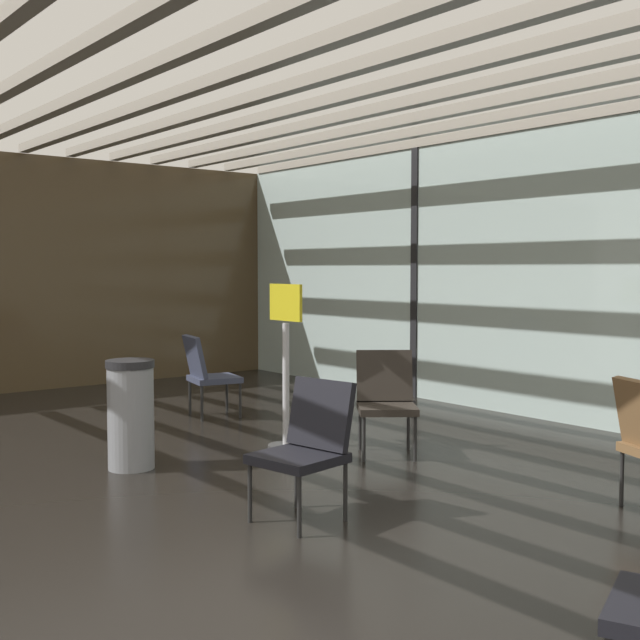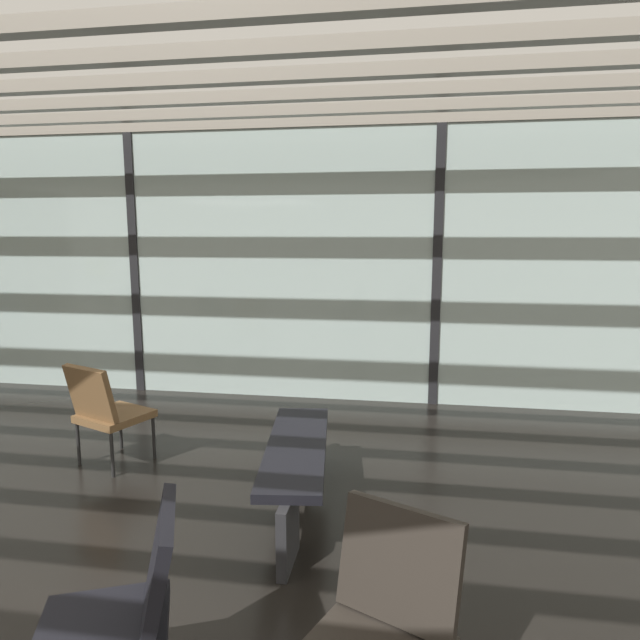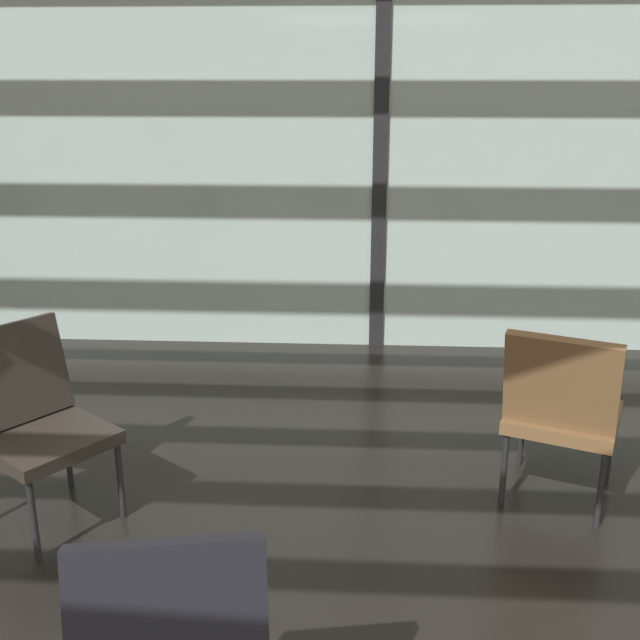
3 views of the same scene
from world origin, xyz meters
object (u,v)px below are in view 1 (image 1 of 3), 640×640
at_px(info_sign, 286,371).
at_px(trash_bin, 131,414).
at_px(lounge_chair_3, 307,441).
at_px(lounge_chair_1, 386,396).
at_px(lounge_chair_2, 207,371).

bearing_deg(info_sign, trash_bin, -97.41).
height_order(trash_bin, info_sign, info_sign).
relative_size(lounge_chair_3, info_sign, 0.60).
height_order(lounge_chair_3, info_sign, info_sign).
distance_m(lounge_chair_1, trash_bin, 2.12).
height_order(lounge_chair_1, trash_bin, lounge_chair_1).
bearing_deg(lounge_chair_2, lounge_chair_1, -159.45).
xyz_separation_m(lounge_chair_2, trash_bin, (1.53, -1.58, -0.06)).
relative_size(lounge_chair_2, trash_bin, 1.01).
bearing_deg(lounge_chair_1, info_sign, 165.90).
bearing_deg(info_sign, lounge_chair_2, 173.16).
relative_size(lounge_chair_1, info_sign, 0.60).
height_order(lounge_chair_1, lounge_chair_3, same).
distance_m(lounge_chair_2, lounge_chair_3, 3.62).
relative_size(lounge_chair_2, info_sign, 0.60).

